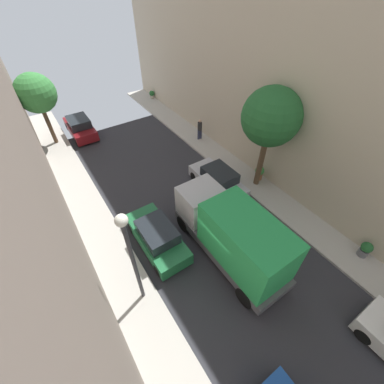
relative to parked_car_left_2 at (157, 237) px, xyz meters
The scene contains 14 objects.
ground 3.65m from the parked_car_left_2, 40.93° to the right, with size 32.00×32.00×0.00m, color #2D2D33.
sidewalk_left 3.34m from the parked_car_left_2, 134.49° to the right, with size 2.00×44.00×0.15m, color #B7B2A8.
sidewalk_right 8.07m from the parked_car_left_2, 16.91° to the right, with size 2.00×44.00×0.15m, color #B7B2A8.
parked_car_left_2 is the anchor object (origin of this frame).
parked_car_left_3 13.74m from the parked_car_left_2, 90.00° to the left, with size 1.78×4.20×1.57m.
parked_car_right_3 5.68m from the parked_car_left_2, 18.04° to the left, with size 1.78×4.20×1.57m.
delivery_truck 3.92m from the parked_car_left_2, 44.27° to the right, with size 2.26×6.60×3.38m.
pedestrian 10.78m from the parked_car_left_2, 42.92° to the left, with size 0.40×0.36×1.72m.
street_tree_0 14.06m from the parked_car_left_2, 99.15° to the left, with size 2.78×2.78×5.42m.
street_tree_1 8.86m from the parked_car_left_2, ahead, with size 3.29×3.29×6.42m.
potted_plant_1 10.51m from the parked_car_left_2, 37.90° to the right, with size 0.54×0.54×0.92m.
potted_plant_2 18.83m from the parked_car_left_2, 63.50° to the left, with size 0.53×0.53×0.78m.
potted_plant_3 8.28m from the parked_car_left_2, ahead, with size 0.60×0.60×0.98m.
lamp_post 4.13m from the parked_car_left_2, 131.91° to the right, with size 0.44×0.44×5.40m.
Camera 1 is at (-5.62, -5.21, 11.34)m, focal length 23.55 mm.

